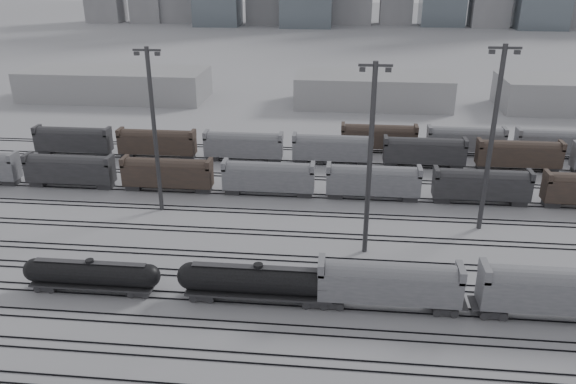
# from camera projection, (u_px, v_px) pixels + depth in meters

# --- Properties ---
(ground) EXTENTS (900.00, 900.00, 0.00)m
(ground) POSITION_uv_depth(u_px,v_px,m) (310.00, 309.00, 62.85)
(ground) COLOR #BABABF
(ground) RESTS_ON ground
(tracks) EXTENTS (220.00, 71.50, 0.16)m
(tracks) POSITION_uv_depth(u_px,v_px,m) (318.00, 237.00, 78.86)
(tracks) COLOR black
(tracks) RESTS_ON ground
(tank_car_a) EXTENTS (16.46, 2.74, 4.07)m
(tank_car_a) POSITION_uv_depth(u_px,v_px,m) (92.00, 274.00, 65.27)
(tank_car_a) COLOR #272629
(tank_car_a) RESTS_ON ground
(tank_car_b) EXTENTS (18.75, 3.13, 4.63)m
(tank_car_b) POSITION_uv_depth(u_px,v_px,m) (259.00, 281.00, 63.28)
(tank_car_b) COLOR #272629
(tank_car_b) RESTS_ON ground
(hopper_car_a) EXTENTS (15.71, 3.12, 5.62)m
(hopper_car_a) POSITION_uv_depth(u_px,v_px,m) (389.00, 282.00, 61.60)
(hopper_car_a) COLOR #272629
(hopper_car_a) RESTS_ON ground
(hopper_car_b) EXTENTS (16.82, 3.34, 6.02)m
(hopper_car_b) POSITION_uv_depth(u_px,v_px,m) (560.00, 289.00, 59.81)
(hopper_car_b) COLOR #272629
(hopper_car_b) RESTS_ON ground
(light_mast_b) EXTENTS (3.99, 0.64, 24.93)m
(light_mast_b) POSITION_uv_depth(u_px,v_px,m) (154.00, 128.00, 82.35)
(light_mast_b) COLOR #3A3A3C
(light_mast_b) RESTS_ON ground
(light_mast_c) EXTENTS (4.03, 0.65, 25.21)m
(light_mast_c) POSITION_uv_depth(u_px,v_px,m) (370.00, 157.00, 69.97)
(light_mast_c) COLOR #3A3A3C
(light_mast_c) RESTS_ON ground
(light_mast_d) EXTENTS (4.19, 0.67, 26.21)m
(light_mast_d) POSITION_uv_depth(u_px,v_px,m) (492.00, 136.00, 76.12)
(light_mast_d) COLOR #3A3A3C
(light_mast_d) RESTS_ON ground
(bg_string_near) EXTENTS (151.00, 3.00, 5.60)m
(bg_string_near) POSITION_uv_depth(u_px,v_px,m) (373.00, 183.00, 90.33)
(bg_string_near) COLOR gray
(bg_string_near) RESTS_ON ground
(bg_string_mid) EXTENTS (151.00, 3.00, 5.60)m
(bg_string_mid) POSITION_uv_depth(u_px,v_px,m) (424.00, 153.00, 104.05)
(bg_string_mid) COLOR #272629
(bg_string_mid) RESTS_ON ground
(bg_string_far) EXTENTS (66.00, 3.00, 5.60)m
(bg_string_far) POSITION_uv_depth(u_px,v_px,m) (510.00, 143.00, 109.73)
(bg_string_far) COLOR #45352B
(bg_string_far) RESTS_ON ground
(warehouse_left) EXTENTS (50.00, 18.00, 8.00)m
(warehouse_left) POSITION_uv_depth(u_px,v_px,m) (115.00, 84.00, 154.03)
(warehouse_left) COLOR #9D9DA0
(warehouse_left) RESTS_ON ground
(warehouse_mid) EXTENTS (40.00, 18.00, 8.00)m
(warehouse_mid) POSITION_uv_depth(u_px,v_px,m) (372.00, 90.00, 147.42)
(warehouse_mid) COLOR #9D9DA0
(warehouse_mid) RESTS_ON ground
(warehouse_right) EXTENTS (35.00, 18.00, 8.00)m
(warehouse_right) POSITION_uv_depth(u_px,v_px,m) (570.00, 94.00, 142.70)
(warehouse_right) COLOR #9D9DA0
(warehouse_right) RESTS_ON ground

